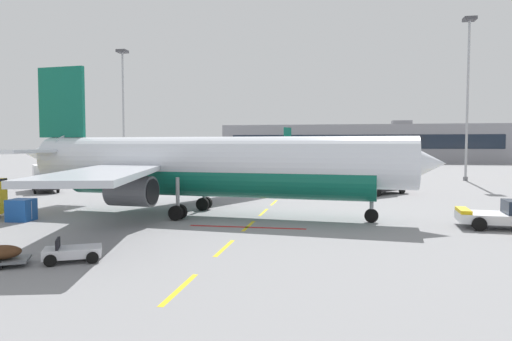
{
  "coord_description": "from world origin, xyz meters",
  "views": [
    {
      "loc": [
        23.97,
        -7.9,
        5.6
      ],
      "look_at": [
        16.76,
        32.3,
        3.25
      ],
      "focal_mm": 31.92,
      "sensor_mm": 36.0,
      "label": 1
    }
  ],
  "objects_px": {
    "uld_cargo_container": "(21,210)",
    "apron_light_mast_far": "(468,80)",
    "catering_truck": "(45,178)",
    "apron_light_mast_near": "(123,97)",
    "airliner_mid_left": "(265,154)",
    "pushback_tug": "(510,215)",
    "baggage_train": "(1,255)",
    "airliner_foreground": "(208,165)",
    "ground_power_truck": "(380,180)"
  },
  "relations": [
    {
      "from": "airliner_foreground",
      "to": "apron_light_mast_far",
      "type": "relative_size",
      "value": 1.4
    },
    {
      "from": "pushback_tug",
      "to": "apron_light_mast_near",
      "type": "height_order",
      "value": "apron_light_mast_near"
    },
    {
      "from": "pushback_tug",
      "to": "ground_power_truck",
      "type": "bearing_deg",
      "value": 108.3
    },
    {
      "from": "airliner_mid_left",
      "to": "uld_cargo_container",
      "type": "bearing_deg",
      "value": -93.63
    },
    {
      "from": "airliner_foreground",
      "to": "uld_cargo_container",
      "type": "xyz_separation_m",
      "value": [
        -12.79,
        -4.92,
        -3.15
      ]
    },
    {
      "from": "catering_truck",
      "to": "uld_cargo_container",
      "type": "height_order",
      "value": "catering_truck"
    },
    {
      "from": "airliner_foreground",
      "to": "uld_cargo_container",
      "type": "distance_m",
      "value": 14.06
    },
    {
      "from": "baggage_train",
      "to": "uld_cargo_container",
      "type": "bearing_deg",
      "value": 123.93
    },
    {
      "from": "uld_cargo_container",
      "to": "catering_truck",
      "type": "bearing_deg",
      "value": 121.03
    },
    {
      "from": "apron_light_mast_far",
      "to": "apron_light_mast_near",
      "type": "bearing_deg",
      "value": 175.86
    },
    {
      "from": "catering_truck",
      "to": "apron_light_mast_far",
      "type": "distance_m",
      "value": 61.58
    },
    {
      "from": "airliner_mid_left",
      "to": "apron_light_mast_near",
      "type": "height_order",
      "value": "apron_light_mast_near"
    },
    {
      "from": "airliner_mid_left",
      "to": "ground_power_truck",
      "type": "distance_m",
      "value": 62.84
    },
    {
      "from": "pushback_tug",
      "to": "catering_truck",
      "type": "relative_size",
      "value": 0.89
    },
    {
      "from": "baggage_train",
      "to": "apron_light_mast_near",
      "type": "xyz_separation_m",
      "value": [
        -24.12,
        61.05,
        13.92
      ]
    },
    {
      "from": "pushback_tug",
      "to": "baggage_train",
      "type": "relative_size",
      "value": 0.75
    },
    {
      "from": "apron_light_mast_near",
      "to": "airliner_mid_left",
      "type": "bearing_deg",
      "value": 55.82
    },
    {
      "from": "catering_truck",
      "to": "uld_cargo_container",
      "type": "relative_size",
      "value": 4.08
    },
    {
      "from": "uld_cargo_container",
      "to": "apron_light_mast_near",
      "type": "bearing_deg",
      "value": 108.35
    },
    {
      "from": "ground_power_truck",
      "to": "apron_light_mast_far",
      "type": "xyz_separation_m",
      "value": [
        14.87,
        22.53,
        13.85
      ]
    },
    {
      "from": "pushback_tug",
      "to": "airliner_mid_left",
      "type": "xyz_separation_m",
      "value": [
        -28.94,
        78.67,
        2.38
      ]
    },
    {
      "from": "uld_cargo_container",
      "to": "apron_light_mast_far",
      "type": "relative_size",
      "value": 0.07
    },
    {
      "from": "airliner_foreground",
      "to": "airliner_mid_left",
      "type": "bearing_deg",
      "value": 95.67
    },
    {
      "from": "catering_truck",
      "to": "apron_light_mast_far",
      "type": "relative_size",
      "value": 0.28
    },
    {
      "from": "pushback_tug",
      "to": "apron_light_mast_far",
      "type": "xyz_separation_m",
      "value": [
        8.27,
        42.5,
        14.6
      ]
    },
    {
      "from": "airliner_foreground",
      "to": "baggage_train",
      "type": "height_order",
      "value": "airliner_foreground"
    },
    {
      "from": "airliner_foreground",
      "to": "airliner_mid_left",
      "type": "height_order",
      "value": "airliner_foreground"
    },
    {
      "from": "baggage_train",
      "to": "catering_truck",
      "type": "bearing_deg",
      "value": 122.12
    },
    {
      "from": "ground_power_truck",
      "to": "catering_truck",
      "type": "bearing_deg",
      "value": -174.72
    },
    {
      "from": "airliner_foreground",
      "to": "pushback_tug",
      "type": "bearing_deg",
      "value": -5.26
    },
    {
      "from": "airliner_foreground",
      "to": "airliner_mid_left",
      "type": "xyz_separation_m",
      "value": [
        -7.61,
        76.71,
        -0.67
      ]
    },
    {
      "from": "catering_truck",
      "to": "apron_light_mast_far",
      "type": "xyz_separation_m",
      "value": [
        54.0,
        26.15,
        13.85
      ]
    },
    {
      "from": "apron_light_mast_far",
      "to": "airliner_foreground",
      "type": "bearing_deg",
      "value": -126.14
    },
    {
      "from": "catering_truck",
      "to": "ground_power_truck",
      "type": "height_order",
      "value": "same"
    },
    {
      "from": "airliner_foreground",
      "to": "catering_truck",
      "type": "relative_size",
      "value": 5.0
    },
    {
      "from": "airliner_foreground",
      "to": "ground_power_truck",
      "type": "relative_size",
      "value": 5.09
    },
    {
      "from": "pushback_tug",
      "to": "airliner_mid_left",
      "type": "bearing_deg",
      "value": 110.2
    },
    {
      "from": "airliner_mid_left",
      "to": "baggage_train",
      "type": "height_order",
      "value": "airliner_mid_left"
    },
    {
      "from": "ground_power_truck",
      "to": "apron_light_mast_near",
      "type": "relative_size",
      "value": 0.3
    },
    {
      "from": "pushback_tug",
      "to": "ground_power_truck",
      "type": "relative_size",
      "value": 0.91
    },
    {
      "from": "pushback_tug",
      "to": "uld_cargo_container",
      "type": "distance_m",
      "value": 34.25
    },
    {
      "from": "airliner_mid_left",
      "to": "catering_truck",
      "type": "bearing_deg",
      "value": -105.08
    },
    {
      "from": "airliner_foreground",
      "to": "catering_truck",
      "type": "height_order",
      "value": "airliner_foreground"
    },
    {
      "from": "catering_truck",
      "to": "apron_light_mast_near",
      "type": "relative_size",
      "value": 0.3
    },
    {
      "from": "airliner_foreground",
      "to": "airliner_mid_left",
      "type": "relative_size",
      "value": 1.24
    },
    {
      "from": "airliner_foreground",
      "to": "uld_cargo_container",
      "type": "height_order",
      "value": "airliner_foreground"
    },
    {
      "from": "airliner_foreground",
      "to": "baggage_train",
      "type": "relative_size",
      "value": 4.2
    },
    {
      "from": "airliner_foreground",
      "to": "ground_power_truck",
      "type": "bearing_deg",
      "value": 50.71
    },
    {
      "from": "catering_truck",
      "to": "apron_light_mast_near",
      "type": "bearing_deg",
      "value": 99.12
    },
    {
      "from": "airliner_mid_left",
      "to": "baggage_train",
      "type": "bearing_deg",
      "value": -88.49
    }
  ]
}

